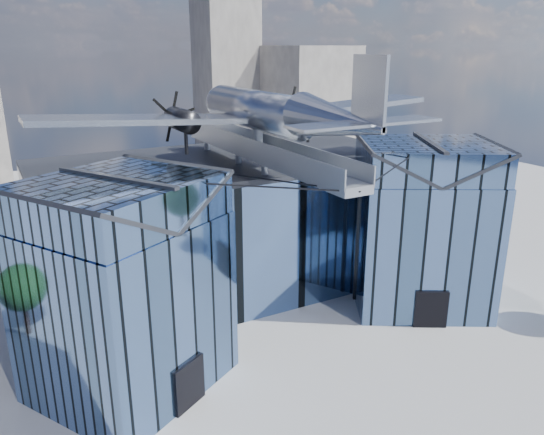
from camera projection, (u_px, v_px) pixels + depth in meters
ground_plane at (286, 328)px, 35.41m from camera, size 120.00×120.00×0.00m
museum at (247, 225)px, 38.55m from camera, size 32.88×24.50×17.60m
bg_towers at (116, 105)px, 75.06m from camera, size 77.00×24.50×26.00m
tree_side_e at (447, 190)px, 54.38m from camera, size 4.73×4.73×5.70m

